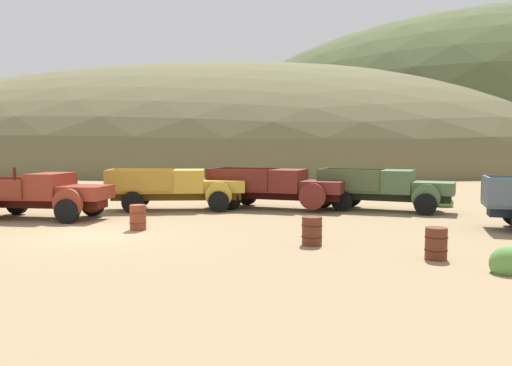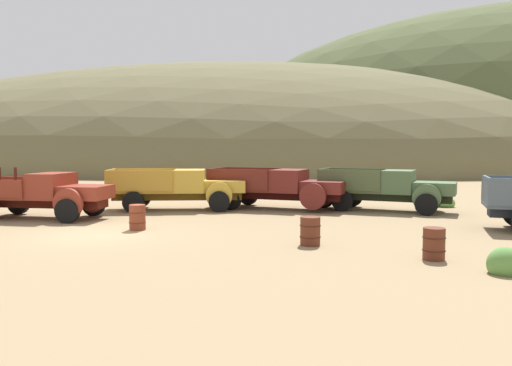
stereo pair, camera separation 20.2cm
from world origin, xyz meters
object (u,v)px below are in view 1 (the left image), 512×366
at_px(truck_rust_red, 49,195).
at_px(truck_weathered_green, 394,189).
at_px(oil_drum_foreground, 138,217).
at_px(oil_drum_by_truck, 436,243).
at_px(truck_oxblood, 285,187).
at_px(truck_faded_yellow, 186,188).
at_px(oil_drum_spare, 312,231).

xyz_separation_m(truck_rust_red, truck_weathered_green, (14.29, 4.87, 0.01)).
height_order(truck_weathered_green, oil_drum_foreground, truck_weathered_green).
relative_size(oil_drum_foreground, oil_drum_by_truck, 1.06).
bearing_deg(truck_oxblood, truck_weathered_green, 12.29).
xyz_separation_m(truck_rust_red, truck_faded_yellow, (4.66, 3.85, 0.02)).
relative_size(truck_oxblood, oil_drum_by_truck, 7.84).
distance_m(truck_faded_yellow, oil_drum_foreground, 6.02).
height_order(truck_rust_red, oil_drum_spare, truck_rust_red).
bearing_deg(truck_faded_yellow, truck_oxblood, -1.09).
distance_m(truck_rust_red, oil_drum_foreground, 5.18).
height_order(truck_faded_yellow, truck_weathered_green, same).
height_order(truck_faded_yellow, oil_drum_foreground, truck_faded_yellow).
relative_size(truck_oxblood, truck_weathered_green, 1.06).
distance_m(truck_faded_yellow, oil_drum_by_truck, 13.44).
bearing_deg(truck_weathered_green, oil_drum_foreground, -129.77).
distance_m(truck_weathered_green, oil_drum_foreground, 11.91).
bearing_deg(oil_drum_by_truck, truck_rust_red, 159.03).
relative_size(truck_faded_yellow, oil_drum_spare, 7.56).
xyz_separation_m(truck_weathered_green, oil_drum_by_truck, (0.03, -10.36, -0.59)).
relative_size(truck_weathered_green, oil_drum_foreground, 6.94).
bearing_deg(truck_oxblood, truck_rust_red, -141.34).
distance_m(oil_drum_foreground, oil_drum_by_truck, 10.20).
height_order(truck_oxblood, oil_drum_foreground, truck_oxblood).
relative_size(truck_weathered_green, oil_drum_spare, 7.27).
bearing_deg(oil_drum_by_truck, oil_drum_foreground, 160.87).
xyz_separation_m(truck_rust_red, oil_drum_by_truck, (14.32, -5.49, -0.57)).
bearing_deg(truck_weathered_green, truck_oxblood, -164.93).
bearing_deg(oil_drum_foreground, oil_drum_by_truck, -19.13).
bearing_deg(truck_faded_yellow, oil_drum_foreground, -102.45).
relative_size(truck_rust_red, oil_drum_spare, 6.70).
bearing_deg(oil_drum_by_truck, truck_weathered_green, 90.17).
bearing_deg(oil_drum_foreground, truck_weathered_green, 36.17).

